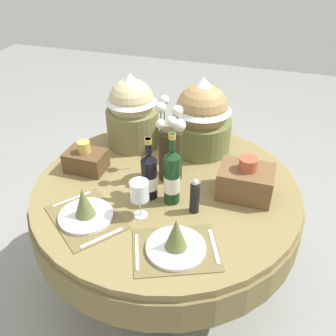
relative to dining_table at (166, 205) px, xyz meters
name	(u,v)px	position (x,y,z in m)	size (l,w,h in m)	color
ground	(166,281)	(0.00, 0.00, -0.59)	(8.00, 8.00, 0.00)	gray
dining_table	(166,205)	(0.00, 0.00, 0.00)	(1.34, 1.34, 0.73)	olive
place_setting_left	(85,210)	(-0.26, -0.34, 0.18)	(0.43, 0.41, 0.16)	brown
place_setting_right	(176,241)	(0.17, -0.40, 0.18)	(0.41, 0.37, 0.16)	brown
flower_vase	(171,148)	(0.00, 0.07, 0.30)	(0.16, 0.23, 0.42)	#332819
wine_bottle_left	(149,176)	(-0.05, -0.11, 0.25)	(0.08, 0.08, 0.31)	black
wine_bottle_right	(172,177)	(0.06, -0.11, 0.27)	(0.07, 0.07, 0.36)	#143819
wine_glass_left	(139,191)	(-0.04, -0.25, 0.27)	(0.08, 0.08, 0.18)	silver
pepper_mill	(195,197)	(0.18, -0.15, 0.21)	(0.04, 0.04, 0.17)	black
gift_tub_back_left	(132,108)	(-0.30, 0.33, 0.36)	(0.30, 0.30, 0.43)	olive
gift_tub_back_centre	(202,113)	(0.08, 0.39, 0.35)	(0.34, 0.34, 0.42)	olive
woven_basket_side_left	(86,160)	(-0.44, 0.01, 0.19)	(0.20, 0.14, 0.17)	brown
woven_basket_side_right	(246,181)	(0.38, 0.04, 0.21)	(0.25, 0.19, 0.20)	brown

